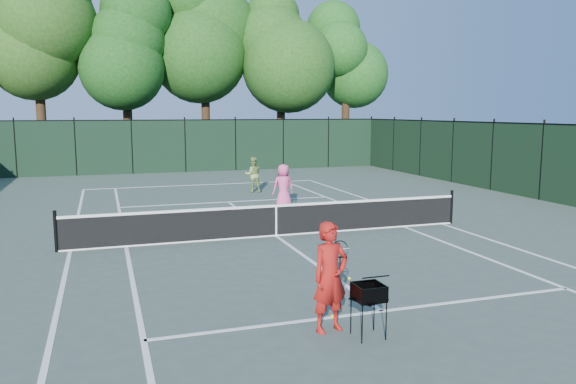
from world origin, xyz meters
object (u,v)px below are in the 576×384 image
object	(u,v)px
coach	(330,277)
ball_hopper	(369,293)
player_pink	(283,187)
player_green	(253,175)
loose_ball_midcourt	(349,278)
loose_ball_near_cart	(332,317)

from	to	relation	value
coach	ball_hopper	bearing A→B (deg)	-54.97
player_pink	ball_hopper	xyz separation A→B (m)	(-2.32, -11.57, -0.10)
player_pink	player_green	distance (m)	4.49
player_green	loose_ball_midcourt	bearing A→B (deg)	89.28
coach	ball_hopper	size ratio (longest dim) A/B	2.09
coach	ball_hopper	world-z (taller)	coach
loose_ball_midcourt	loose_ball_near_cart	bearing A→B (deg)	-121.81
player_pink	loose_ball_near_cart	world-z (taller)	player_pink
ball_hopper	loose_ball_midcourt	xyz separation A→B (m)	(0.97, 2.84, -0.69)
coach	player_pink	size ratio (longest dim) A/B	1.09
loose_ball_near_cart	loose_ball_midcourt	distance (m)	2.28
player_green	ball_hopper	bearing A→B (deg)	86.92
ball_hopper	player_green	bearing A→B (deg)	59.74
player_pink	loose_ball_near_cart	distance (m)	11.00
player_pink	loose_ball_midcourt	size ratio (longest dim) A/B	24.07
coach	player_green	xyz separation A→B (m)	(2.84, 15.63, -0.12)
coach	player_pink	bearing A→B (deg)	63.15
player_pink	player_green	xyz separation A→B (m)	(0.04, 4.49, -0.04)
player_pink	ball_hopper	world-z (taller)	player_pink
coach	loose_ball_midcourt	distance (m)	2.94
ball_hopper	coach	bearing A→B (deg)	115.91
player_green	loose_ball_near_cart	distance (m)	15.40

